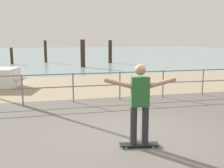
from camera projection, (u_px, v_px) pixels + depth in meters
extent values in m
cube|color=#605B56|center=(150.00, 156.00, 5.00)|extent=(24.00, 10.00, 0.04)
cube|color=tan|center=(89.00, 85.00, 12.67)|extent=(24.00, 6.00, 0.04)
cube|color=#849EA3|center=(62.00, 53.00, 39.51)|extent=(72.00, 50.00, 0.04)
cylinder|color=slate|center=(22.00, 90.00, 8.70)|extent=(0.05, 0.05, 1.05)
cylinder|color=slate|center=(73.00, 88.00, 9.08)|extent=(0.05, 0.05, 1.05)
cylinder|color=slate|center=(120.00, 86.00, 9.47)|extent=(0.05, 0.05, 1.05)
cylinder|color=slate|center=(163.00, 84.00, 9.85)|extent=(0.05, 0.05, 1.05)
cylinder|color=slate|center=(203.00, 82.00, 10.23)|extent=(0.05, 0.05, 1.05)
cylinder|color=slate|center=(97.00, 73.00, 9.19)|extent=(11.82, 0.04, 0.04)
cylinder|color=slate|center=(97.00, 86.00, 9.27)|extent=(11.82, 0.04, 0.04)
cone|color=silver|center=(16.00, 78.00, 11.80)|extent=(1.25, 1.01, 0.77)
cube|color=black|center=(139.00, 144.00, 5.39)|extent=(0.82, 0.33, 0.02)
cylinder|color=#3FBF59|center=(126.00, 148.00, 5.30)|extent=(0.06, 0.04, 0.06)
cylinder|color=#3FBF59|center=(125.00, 145.00, 5.46)|extent=(0.06, 0.04, 0.06)
cylinder|color=#3FBF59|center=(153.00, 147.00, 5.34)|extent=(0.06, 0.04, 0.06)
cylinder|color=#3FBF59|center=(151.00, 144.00, 5.49)|extent=(0.06, 0.04, 0.06)
cylinder|color=#26262B|center=(134.00, 125.00, 5.31)|extent=(0.14, 0.14, 0.80)
cylinder|color=#26262B|center=(145.00, 125.00, 5.33)|extent=(0.14, 0.14, 0.80)
cube|color=#26592D|center=(140.00, 92.00, 5.20)|extent=(0.39, 0.26, 0.60)
sphere|color=#9E755B|center=(140.00, 70.00, 5.12)|extent=(0.22, 0.22, 0.22)
cylinder|color=#9E755B|center=(118.00, 83.00, 5.14)|extent=(0.56, 0.18, 0.23)
cylinder|color=#9E755B|center=(162.00, 83.00, 5.20)|extent=(0.56, 0.18, 0.23)
cylinder|color=#332319|center=(12.00, 56.00, 22.64)|extent=(0.24, 0.24, 1.45)
cylinder|color=#332319|center=(45.00, 52.00, 23.92)|extent=(0.25, 0.25, 2.06)
cylinder|color=#332319|center=(83.00, 54.00, 20.14)|extent=(0.36, 0.36, 2.15)
cylinder|color=#332319|center=(110.00, 52.00, 23.66)|extent=(0.32, 0.32, 2.08)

